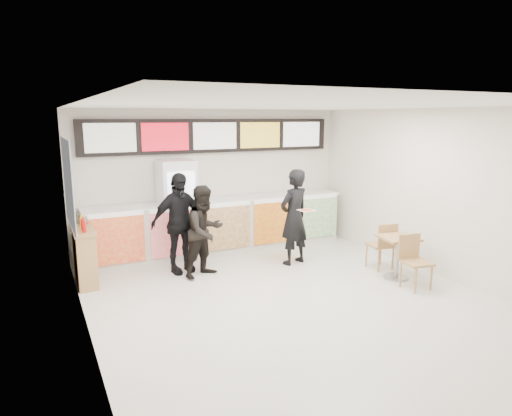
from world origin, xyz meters
TOP-DOWN VIEW (x-y plane):
  - floor at (0.00, 0.00)m, footprint 7.00×7.00m
  - ceiling at (0.00, 0.00)m, footprint 7.00×7.00m
  - wall_back at (0.00, 3.50)m, footprint 6.00×0.00m
  - wall_left at (-3.00, 0.00)m, footprint 0.00×7.00m
  - wall_right at (3.00, 0.00)m, footprint 0.00×7.00m
  - service_counter at (0.00, 3.09)m, footprint 5.56×0.77m
  - menu_board at (0.00, 3.41)m, footprint 5.50×0.14m
  - drinks_fridge at (-0.93, 3.11)m, footprint 0.70×0.67m
  - mirror_panel at (-2.99, 2.45)m, footprint 0.01×2.00m
  - customer_main at (0.97, 1.72)m, footprint 0.78×0.62m
  - customer_left at (-0.82, 1.82)m, footprint 0.98×0.89m
  - customer_mid at (-1.18, 2.22)m, footprint 1.16×0.66m
  - pizza_slice at (0.97, 1.27)m, footprint 0.36×0.36m
  - cafe_table at (2.20, 0.19)m, footprint 0.70×1.59m
  - condiment_ledge at (-2.82, 2.30)m, footprint 0.35×0.87m

SIDE VIEW (x-z plane):
  - floor at x=0.00m, z-range 0.00..0.00m
  - condiment_ledge at x=-2.82m, z-range -0.08..1.08m
  - cafe_table at x=2.20m, z-range 0.08..0.98m
  - service_counter at x=0.00m, z-range 0.00..1.14m
  - customer_left at x=-0.82m, z-range 0.00..1.66m
  - customer_mid at x=-1.18m, z-range 0.00..1.86m
  - customer_main at x=0.97m, z-range 0.00..1.87m
  - drinks_fridge at x=-0.93m, z-range 0.00..2.00m
  - pizza_slice at x=0.97m, z-range 1.15..1.17m
  - wall_back at x=0.00m, z-range -1.50..4.50m
  - wall_left at x=-3.00m, z-range -2.00..5.00m
  - wall_right at x=3.00m, z-range -2.00..5.00m
  - mirror_panel at x=-2.99m, z-range 1.00..2.50m
  - menu_board at x=0.00m, z-range 2.10..2.80m
  - ceiling at x=0.00m, z-range 3.00..3.00m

